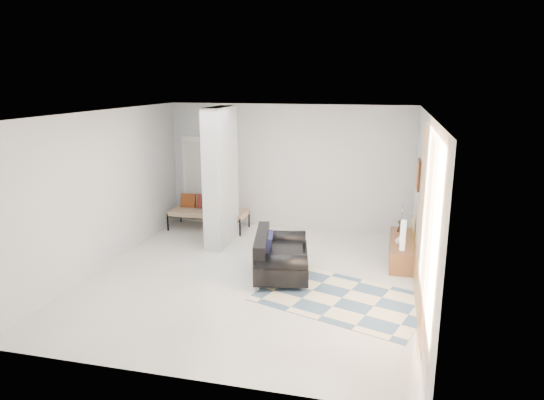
# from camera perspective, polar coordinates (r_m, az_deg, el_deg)

# --- Properties ---
(floor) EXTENTS (6.00, 6.00, 0.00)m
(floor) POSITION_cam_1_polar(r_m,az_deg,el_deg) (8.48, -2.37, -9.04)
(floor) COLOR beige
(floor) RESTS_ON ground
(ceiling) EXTENTS (6.00, 6.00, 0.00)m
(ceiling) POSITION_cam_1_polar(r_m,az_deg,el_deg) (7.82, -2.57, 10.19)
(ceiling) COLOR white
(ceiling) RESTS_ON wall_back
(wall_back) EXTENTS (6.00, 0.00, 6.00)m
(wall_back) POSITION_cam_1_polar(r_m,az_deg,el_deg) (10.89, 1.92, 3.85)
(wall_back) COLOR silver
(wall_back) RESTS_ON ground
(wall_front) EXTENTS (6.00, 0.00, 6.00)m
(wall_front) POSITION_cam_1_polar(r_m,az_deg,el_deg) (5.35, -11.48, -7.29)
(wall_front) COLOR silver
(wall_front) RESTS_ON ground
(wall_left) EXTENTS (0.00, 6.00, 6.00)m
(wall_left) POSITION_cam_1_polar(r_m,az_deg,el_deg) (9.17, -19.20, 1.14)
(wall_left) COLOR silver
(wall_left) RESTS_ON ground
(wall_right) EXTENTS (0.00, 6.00, 6.00)m
(wall_right) POSITION_cam_1_polar(r_m,az_deg,el_deg) (7.76, 17.45, -0.97)
(wall_right) COLOR silver
(wall_right) RESTS_ON ground
(partition_column) EXTENTS (0.35, 1.20, 2.80)m
(partition_column) POSITION_cam_1_polar(r_m,az_deg,el_deg) (9.86, -6.04, 2.70)
(partition_column) COLOR silver
(partition_column) RESTS_ON floor
(hallway_door) EXTENTS (0.85, 0.06, 2.04)m
(hallway_door) POSITION_cam_1_polar(r_m,az_deg,el_deg) (11.53, -8.41, 2.35)
(hallway_door) COLOR white
(hallway_door) RESTS_ON floor
(curtain) EXTENTS (0.00, 2.55, 2.55)m
(curtain) POSITION_cam_1_polar(r_m,az_deg,el_deg) (6.63, 17.36, -3.01)
(curtain) COLOR #EE973E
(curtain) RESTS_ON wall_right
(wall_art) EXTENTS (0.04, 0.45, 0.55)m
(wall_art) POSITION_cam_1_polar(r_m,az_deg,el_deg) (9.12, 16.86, 2.86)
(wall_art) COLOR #381B0F
(wall_art) RESTS_ON wall_right
(media_console) EXTENTS (0.45, 1.66, 0.80)m
(media_console) POSITION_cam_1_polar(r_m,az_deg,el_deg) (9.48, 15.04, -5.66)
(media_console) COLOR brown
(media_console) RESTS_ON floor
(loveseat) EXTENTS (1.16, 1.65, 0.76)m
(loveseat) POSITION_cam_1_polar(r_m,az_deg,el_deg) (8.41, 0.74, -6.61)
(loveseat) COLOR silver
(loveseat) RESTS_ON floor
(daybed) EXTENTS (1.74, 0.74, 0.77)m
(daybed) POSITION_cam_1_polar(r_m,az_deg,el_deg) (11.10, -7.55, -1.27)
(daybed) COLOR black
(daybed) RESTS_ON floor
(area_rug) EXTENTS (2.93, 2.40, 0.01)m
(area_rug) POSITION_cam_1_polar(r_m,az_deg,el_deg) (7.78, 8.25, -11.36)
(area_rug) COLOR beige
(area_rug) RESTS_ON floor
(cylinder_lamp) EXTENTS (0.10, 0.10, 0.54)m
(cylinder_lamp) POSITION_cam_1_polar(r_m,az_deg,el_deg) (8.80, 15.15, -4.01)
(cylinder_lamp) COLOR silver
(cylinder_lamp) RESTS_ON media_console
(bronze_figurine) EXTENTS (0.12, 0.12, 0.23)m
(bronze_figurine) POSITION_cam_1_polar(r_m,az_deg,el_deg) (9.88, 14.81, -2.96)
(bronze_figurine) COLOR black
(bronze_figurine) RESTS_ON media_console
(vase) EXTENTS (0.20, 0.20, 0.19)m
(vase) POSITION_cam_1_polar(r_m,az_deg,el_deg) (9.11, 14.86, -4.53)
(vase) COLOR white
(vase) RESTS_ON media_console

